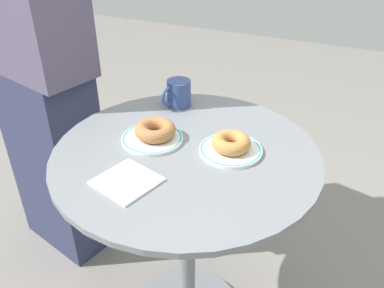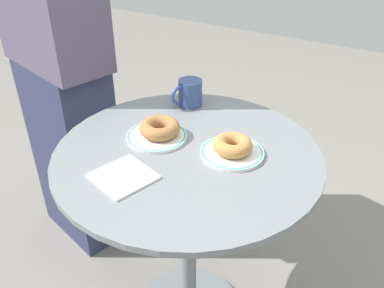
% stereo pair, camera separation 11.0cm
% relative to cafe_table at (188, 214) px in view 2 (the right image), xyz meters
% --- Properties ---
extents(cafe_table, '(0.77, 0.77, 0.75)m').
position_rel_cafe_table_xyz_m(cafe_table, '(0.00, 0.00, 0.00)').
color(cafe_table, slate).
rests_on(cafe_table, ground).
extents(plate_left, '(0.18, 0.18, 0.01)m').
position_rel_cafe_table_xyz_m(plate_left, '(-0.12, 0.01, 0.25)').
color(plate_left, white).
rests_on(plate_left, cafe_table).
extents(plate_right, '(0.18, 0.18, 0.01)m').
position_rel_cafe_table_xyz_m(plate_right, '(0.12, 0.05, 0.25)').
color(plate_right, white).
rests_on(plate_right, cafe_table).
extents(donut_cinnamon, '(0.17, 0.17, 0.04)m').
position_rel_cafe_table_xyz_m(donut_cinnamon, '(-0.11, 0.02, 0.27)').
color(donut_cinnamon, '#A36B3D').
rests_on(donut_cinnamon, plate_left).
extents(donut_old_fashioned, '(0.15, 0.15, 0.04)m').
position_rel_cafe_table_xyz_m(donut_old_fashioned, '(0.12, 0.05, 0.27)').
color(donut_old_fashioned, '#BC7F42').
rests_on(donut_old_fashioned, plate_right).
extents(paper_napkin, '(0.18, 0.17, 0.01)m').
position_rel_cafe_table_xyz_m(paper_napkin, '(-0.08, -0.19, 0.24)').
color(paper_napkin, white).
rests_on(paper_napkin, cafe_table).
extents(coffee_mug, '(0.08, 0.12, 0.09)m').
position_rel_cafe_table_xyz_m(coffee_mug, '(-0.15, 0.25, 0.29)').
color(coffee_mug, '#334784').
rests_on(coffee_mug, cafe_table).
extents(person_figure, '(0.49, 0.33, 1.64)m').
position_rel_cafe_table_xyz_m(person_figure, '(-0.68, 0.18, 0.29)').
color(person_figure, '#2D3351').
rests_on(person_figure, ground).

